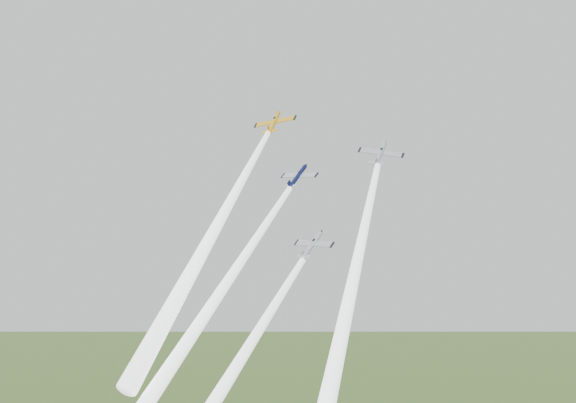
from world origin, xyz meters
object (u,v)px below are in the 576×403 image
object	(u,v)px
plane_silver_right	(380,154)
plane_navy	(298,176)
plane_yellow	(274,122)
plane_silver_low	(312,245)

from	to	relation	value
plane_silver_right	plane_navy	bearing A→B (deg)	173.91
plane_navy	plane_silver_right	xyz separation A→B (m)	(14.03, 3.55, 2.91)
plane_navy	plane_yellow	bearing A→B (deg)	145.41
plane_yellow	plane_silver_right	xyz separation A→B (m)	(25.04, -3.50, -8.97)
plane_navy	plane_silver_low	distance (m)	17.87
plane_yellow	plane_silver_right	size ratio (longest dim) A/B	1.15
plane_yellow	plane_silver_low	xyz separation A→B (m)	(20.58, -16.07, -23.97)
plane_silver_low	plane_yellow	bearing A→B (deg)	142.41
plane_navy	plane_silver_low	world-z (taller)	plane_navy
plane_silver_right	plane_silver_low	world-z (taller)	plane_silver_right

